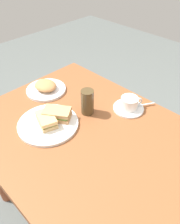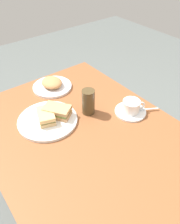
# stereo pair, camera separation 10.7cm
# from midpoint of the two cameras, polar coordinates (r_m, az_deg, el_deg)

# --- Properties ---
(ground_plane) EXTENTS (6.00, 6.00, 0.00)m
(ground_plane) POSITION_cam_midpoint_polar(r_m,az_deg,el_deg) (1.60, -0.87, -25.33)
(ground_plane) COLOR #5A5F5D
(dining_table) EXTENTS (1.22, 0.82, 0.73)m
(dining_table) POSITION_cam_midpoint_polar(r_m,az_deg,el_deg) (1.08, -1.19, -11.85)
(dining_table) COLOR brown
(dining_table) RESTS_ON ground_plane
(sandwich_plate) EXTENTS (0.29, 0.29, 0.01)m
(sandwich_plate) POSITION_cam_midpoint_polar(r_m,az_deg,el_deg) (1.07, -13.58, -3.11)
(sandwich_plate) COLOR white
(sandwich_plate) RESTS_ON dining_table
(sandwich_front) EXTENTS (0.13, 0.11, 0.05)m
(sandwich_front) POSITION_cam_midpoint_polar(r_m,az_deg,el_deg) (1.05, -14.05, -2.07)
(sandwich_front) COLOR tan
(sandwich_front) RESTS_ON sandwich_plate
(sandwich_back) EXTENTS (0.15, 0.14, 0.05)m
(sandwich_back) POSITION_cam_midpoint_polar(r_m,az_deg,el_deg) (1.07, -11.33, -0.62)
(sandwich_back) COLOR tan
(sandwich_back) RESTS_ON sandwich_plate
(coffee_saucer) EXTENTS (0.16, 0.16, 0.01)m
(coffee_saucer) POSITION_cam_midpoint_polar(r_m,az_deg,el_deg) (1.14, 7.26, 0.86)
(coffee_saucer) COLOR white
(coffee_saucer) RESTS_ON dining_table
(coffee_cup) EXTENTS (0.09, 0.11, 0.06)m
(coffee_cup) POSITION_cam_midpoint_polar(r_m,az_deg,el_deg) (1.12, 7.49, 2.33)
(coffee_cup) COLOR white
(coffee_cup) RESTS_ON coffee_saucer
(spoon) EXTENTS (0.06, 0.09, 0.01)m
(spoon) POSITION_cam_midpoint_polar(r_m,az_deg,el_deg) (1.17, 10.93, 1.75)
(spoon) COLOR silver
(spoon) RESTS_ON coffee_saucer
(side_plate) EXTENTS (0.22, 0.22, 0.01)m
(side_plate) POSITION_cam_midpoint_polar(r_m,az_deg,el_deg) (1.30, -13.60, 5.53)
(side_plate) COLOR white
(side_plate) RESTS_ON dining_table
(side_food_pile) EXTENTS (0.13, 0.11, 0.04)m
(side_food_pile) POSITION_cam_midpoint_polar(r_m,az_deg,el_deg) (1.28, -13.80, 6.59)
(side_food_pile) COLOR #B9804C
(side_food_pile) RESTS_ON side_plate
(drinking_glass) EXTENTS (0.06, 0.06, 0.13)m
(drinking_glass) POSITION_cam_midpoint_polar(r_m,az_deg,el_deg) (1.08, -3.52, 2.49)
(drinking_glass) COLOR #4C3B21
(drinking_glass) RESTS_ON dining_table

